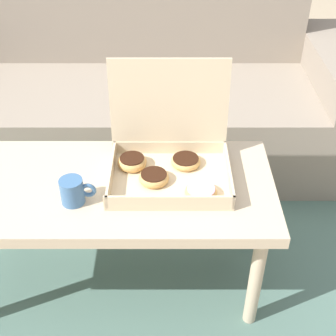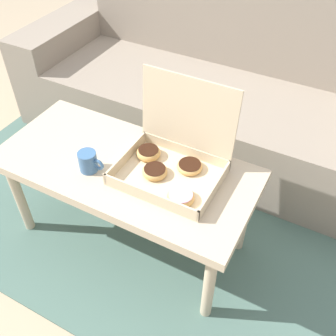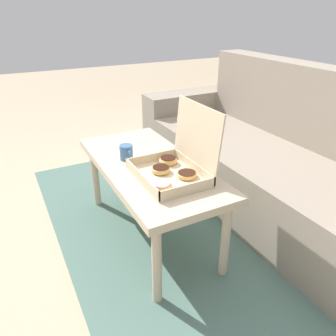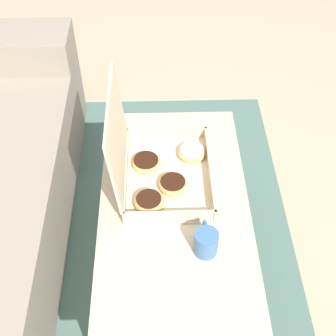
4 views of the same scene
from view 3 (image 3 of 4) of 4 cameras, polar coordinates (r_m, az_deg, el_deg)
name	(u,v)px [view 3 (image 3 of 4)]	position (r m, az deg, el deg)	size (l,w,h in m)	color
ground_plane	(163,230)	(2.02, -0.83, -10.73)	(12.00, 12.00, 0.00)	tan
area_rug	(205,216)	(2.14, 6.43, -8.31)	(2.29, 1.77, 0.01)	#4C6B60
couch	(270,159)	(2.29, 17.37, 1.46)	(2.17, 0.80, 0.89)	gray
coffee_table	(149,172)	(1.77, -3.28, -0.75)	(1.04, 0.48, 0.46)	#C6B293
pastry_box	(175,164)	(1.60, 1.24, 0.74)	(0.39, 0.32, 0.34)	beige
coffee_mug	(127,152)	(1.79, -7.23, 2.70)	(0.11, 0.07, 0.08)	#3D6693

